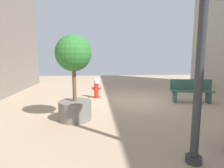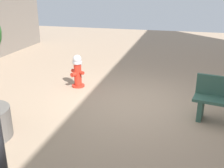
% 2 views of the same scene
% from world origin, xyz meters
% --- Properties ---
extents(ground_plane, '(23.40, 23.40, 0.00)m').
position_xyz_m(ground_plane, '(0.00, 0.00, 0.00)').
color(ground_plane, tan).
extents(fire_hydrant, '(0.43, 0.42, 0.92)m').
position_xyz_m(fire_hydrant, '(1.70, -0.77, 0.46)').
color(fire_hydrant, red).
rests_on(fire_hydrant, ground_plane).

